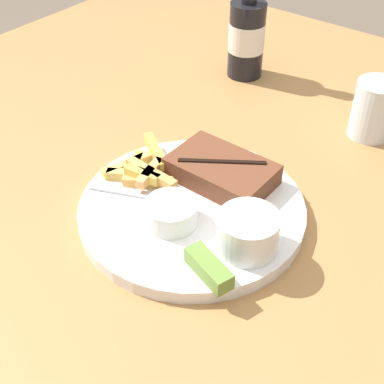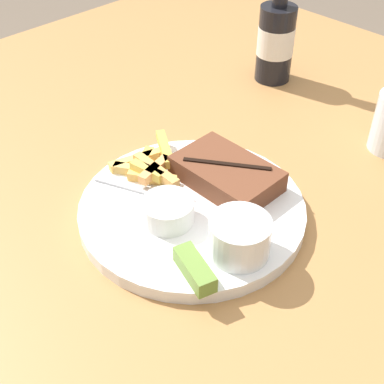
{
  "view_description": "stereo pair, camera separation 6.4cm",
  "coord_description": "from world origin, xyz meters",
  "px_view_note": "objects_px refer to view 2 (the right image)",
  "views": [
    {
      "loc": [
        0.3,
        -0.39,
        1.19
      ],
      "look_at": [
        0.0,
        0.0,
        0.78
      ],
      "focal_mm": 50.0,
      "sensor_mm": 36.0,
      "label": 1
    },
    {
      "loc": [
        0.35,
        -0.35,
        1.19
      ],
      "look_at": [
        0.0,
        0.0,
        0.78
      ],
      "focal_mm": 50.0,
      "sensor_mm": 36.0,
      "label": 2
    }
  ],
  "objects_px": {
    "dinner_plate": "(192,210)",
    "coleslaw_cup": "(240,235)",
    "pickle_spear": "(195,269)",
    "beer_bottle": "(276,39)",
    "steak_portion": "(228,175)",
    "dipping_sauce_cup": "(169,211)",
    "fork_utensil": "(139,189)"
  },
  "relations": [
    {
      "from": "steak_portion",
      "to": "coleslaw_cup",
      "type": "relative_size",
      "value": 1.91
    },
    {
      "from": "dipping_sauce_cup",
      "to": "fork_utensil",
      "type": "relative_size",
      "value": 0.49
    },
    {
      "from": "dinner_plate",
      "to": "steak_portion",
      "type": "relative_size",
      "value": 2.12
    },
    {
      "from": "fork_utensil",
      "to": "dipping_sauce_cup",
      "type": "bearing_deg",
      "value": -32.41
    },
    {
      "from": "steak_portion",
      "to": "beer_bottle",
      "type": "height_order",
      "value": "beer_bottle"
    },
    {
      "from": "pickle_spear",
      "to": "beer_bottle",
      "type": "relative_size",
      "value": 0.32
    },
    {
      "from": "steak_portion",
      "to": "fork_utensil",
      "type": "xyz_separation_m",
      "value": [
        -0.07,
        -0.09,
        -0.01
      ]
    },
    {
      "from": "steak_portion",
      "to": "fork_utensil",
      "type": "distance_m",
      "value": 0.12
    },
    {
      "from": "dinner_plate",
      "to": "coleslaw_cup",
      "type": "relative_size",
      "value": 4.06
    },
    {
      "from": "fork_utensil",
      "to": "beer_bottle",
      "type": "distance_m",
      "value": 0.4
    },
    {
      "from": "dinner_plate",
      "to": "pickle_spear",
      "type": "distance_m",
      "value": 0.12
    },
    {
      "from": "dipping_sauce_cup",
      "to": "pickle_spear",
      "type": "distance_m",
      "value": 0.09
    },
    {
      "from": "beer_bottle",
      "to": "coleslaw_cup",
      "type": "bearing_deg",
      "value": -56.04
    },
    {
      "from": "dinner_plate",
      "to": "coleslaw_cup",
      "type": "xyz_separation_m",
      "value": [
        0.09,
        -0.02,
        0.03
      ]
    },
    {
      "from": "dinner_plate",
      "to": "steak_portion",
      "type": "distance_m",
      "value": 0.07
    },
    {
      "from": "dinner_plate",
      "to": "fork_utensil",
      "type": "relative_size",
      "value": 2.19
    },
    {
      "from": "pickle_spear",
      "to": "fork_utensil",
      "type": "xyz_separation_m",
      "value": [
        -0.15,
        0.05,
        -0.01
      ]
    },
    {
      "from": "coleslaw_cup",
      "to": "dipping_sauce_cup",
      "type": "distance_m",
      "value": 0.09
    },
    {
      "from": "pickle_spear",
      "to": "beer_bottle",
      "type": "xyz_separation_m",
      "value": [
        -0.24,
        0.43,
        0.05
      ]
    },
    {
      "from": "dipping_sauce_cup",
      "to": "beer_bottle",
      "type": "xyz_separation_m",
      "value": [
        -0.16,
        0.39,
        0.04
      ]
    },
    {
      "from": "fork_utensil",
      "to": "beer_bottle",
      "type": "height_order",
      "value": "beer_bottle"
    },
    {
      "from": "steak_portion",
      "to": "coleslaw_cup",
      "type": "bearing_deg",
      "value": -41.81
    },
    {
      "from": "steak_portion",
      "to": "fork_utensil",
      "type": "bearing_deg",
      "value": -127.73
    },
    {
      "from": "coleslaw_cup",
      "to": "pickle_spear",
      "type": "distance_m",
      "value": 0.06
    },
    {
      "from": "steak_portion",
      "to": "dinner_plate",
      "type": "bearing_deg",
      "value": -92.65
    },
    {
      "from": "dipping_sauce_cup",
      "to": "fork_utensil",
      "type": "height_order",
      "value": "dipping_sauce_cup"
    },
    {
      "from": "coleslaw_cup",
      "to": "fork_utensil",
      "type": "height_order",
      "value": "coleslaw_cup"
    },
    {
      "from": "coleslaw_cup",
      "to": "beer_bottle",
      "type": "bearing_deg",
      "value": 123.96
    },
    {
      "from": "steak_portion",
      "to": "coleslaw_cup",
      "type": "height_order",
      "value": "coleslaw_cup"
    },
    {
      "from": "steak_portion",
      "to": "dipping_sauce_cup",
      "type": "relative_size",
      "value": 2.11
    },
    {
      "from": "fork_utensil",
      "to": "beer_bottle",
      "type": "bearing_deg",
      "value": 80.13
    },
    {
      "from": "pickle_spear",
      "to": "steak_portion",
      "type": "bearing_deg",
      "value": 119.98
    }
  ]
}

